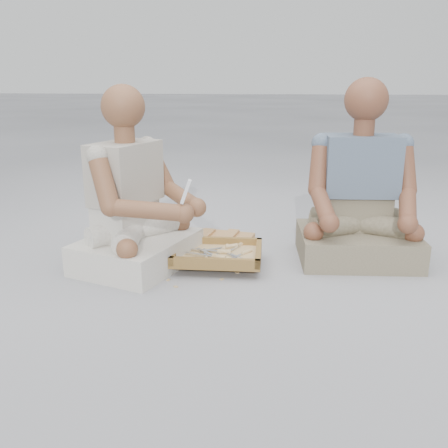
# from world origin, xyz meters

# --- Properties ---
(ground) EXTENTS (60.00, 60.00, 0.00)m
(ground) POSITION_xyz_m (0.00, 0.00, 0.00)
(ground) COLOR #A5A5AB
(ground) RESTS_ON ground
(carved_panel) EXTENTS (0.74, 0.56, 0.04)m
(carved_panel) POSITION_xyz_m (-0.29, 0.73, 0.02)
(carved_panel) COLOR #9E643D
(carved_panel) RESTS_ON ground
(tool_tray) EXTENTS (0.45, 0.37, 0.06)m
(tool_tray) POSITION_xyz_m (-0.09, 0.43, 0.06)
(tool_tray) COLOR brown
(tool_tray) RESTS_ON carved_panel
(chisel_0) EXTENTS (0.22, 0.05, 0.02)m
(chisel_0) POSITION_xyz_m (-0.08, 0.44, 0.08)
(chisel_0) COLOR silver
(chisel_0) RESTS_ON tool_tray
(chisel_1) EXTENTS (0.21, 0.10, 0.02)m
(chisel_1) POSITION_xyz_m (-0.02, 0.32, 0.08)
(chisel_1) COLOR silver
(chisel_1) RESTS_ON tool_tray
(chisel_2) EXTENTS (0.16, 0.17, 0.02)m
(chisel_2) POSITION_xyz_m (0.06, 0.32, 0.07)
(chisel_2) COLOR silver
(chisel_2) RESTS_ON tool_tray
(chisel_3) EXTENTS (0.14, 0.19, 0.02)m
(chisel_3) POSITION_xyz_m (0.04, 0.44, 0.07)
(chisel_3) COLOR silver
(chisel_3) RESTS_ON tool_tray
(chisel_4) EXTENTS (0.15, 0.19, 0.02)m
(chisel_4) POSITION_xyz_m (0.03, 0.34, 0.07)
(chisel_4) COLOR silver
(chisel_4) RESTS_ON tool_tray
(chisel_5) EXTENTS (0.20, 0.13, 0.02)m
(chisel_5) POSITION_xyz_m (-0.05, 0.52, 0.07)
(chisel_5) COLOR silver
(chisel_5) RESTS_ON tool_tray
(chisel_6) EXTENTS (0.17, 0.17, 0.02)m
(chisel_6) POSITION_xyz_m (-0.09, 0.35, 0.08)
(chisel_6) COLOR silver
(chisel_6) RESTS_ON tool_tray
(chisel_7) EXTENTS (0.10, 0.21, 0.02)m
(chisel_7) POSITION_xyz_m (0.02, 0.58, 0.07)
(chisel_7) COLOR silver
(chisel_7) RESTS_ON tool_tray
(chisel_8) EXTENTS (0.22, 0.08, 0.02)m
(chisel_8) POSITION_xyz_m (-0.10, 0.36, 0.08)
(chisel_8) COLOR silver
(chisel_8) RESTS_ON tool_tray
(chisel_9) EXTENTS (0.06, 0.22, 0.02)m
(chisel_9) POSITION_xyz_m (-0.14, 0.33, 0.07)
(chisel_9) COLOR silver
(chisel_9) RESTS_ON tool_tray
(chisel_10) EXTENTS (0.07, 0.22, 0.02)m
(chisel_10) POSITION_xyz_m (-0.07, 0.51, 0.07)
(chisel_10) COLOR silver
(chisel_10) RESTS_ON tool_tray
(wood_chip_0) EXTENTS (0.02, 0.02, 0.00)m
(wood_chip_0) POSITION_xyz_m (-0.16, 0.64, 0.00)
(wood_chip_0) COLOR #D3B57C
(wood_chip_0) RESTS_ON ground
(wood_chip_1) EXTENTS (0.02, 0.02, 0.00)m
(wood_chip_1) POSITION_xyz_m (0.02, 0.34, 0.00)
(wood_chip_1) COLOR #D3B57C
(wood_chip_1) RESTS_ON ground
(wood_chip_2) EXTENTS (0.02, 0.02, 0.00)m
(wood_chip_2) POSITION_xyz_m (-0.25, 0.14, 0.00)
(wood_chip_2) COLOR #D3B57C
(wood_chip_2) RESTS_ON ground
(wood_chip_3) EXTENTS (0.02, 0.02, 0.00)m
(wood_chip_3) POSITION_xyz_m (-0.06, 0.62, 0.00)
(wood_chip_3) COLOR #D3B57C
(wood_chip_3) RESTS_ON ground
(wood_chip_4) EXTENTS (0.02, 0.02, 0.00)m
(wood_chip_4) POSITION_xyz_m (-0.05, 0.25, 0.00)
(wood_chip_4) COLOR #D3B57C
(wood_chip_4) RESTS_ON ground
(wood_chip_5) EXTENTS (0.02, 0.02, 0.00)m
(wood_chip_5) POSITION_xyz_m (-0.31, 0.21, 0.00)
(wood_chip_5) COLOR #D3B57C
(wood_chip_5) RESTS_ON ground
(wood_chip_6) EXTENTS (0.02, 0.02, 0.00)m
(wood_chip_6) POSITION_xyz_m (0.05, 0.75, 0.00)
(wood_chip_6) COLOR #D3B57C
(wood_chip_6) RESTS_ON ground
(wood_chip_7) EXTENTS (0.02, 0.02, 0.00)m
(wood_chip_7) POSITION_xyz_m (0.08, 0.82, 0.00)
(wood_chip_7) COLOR #D3B57C
(wood_chip_7) RESTS_ON ground
(wood_chip_8) EXTENTS (0.02, 0.02, 0.00)m
(wood_chip_8) POSITION_xyz_m (-0.29, 0.63, 0.00)
(wood_chip_8) COLOR #D3B57C
(wood_chip_8) RESTS_ON ground
(wood_chip_9) EXTENTS (0.02, 0.02, 0.00)m
(wood_chip_9) POSITION_xyz_m (-0.30, 0.77, 0.00)
(wood_chip_9) COLOR #D3B57C
(wood_chip_9) RESTS_ON ground
(craftsman) EXTENTS (0.68, 0.70, 0.91)m
(craftsman) POSITION_xyz_m (-0.51, 0.40, 0.31)
(craftsman) COLOR silver
(craftsman) RESTS_ON ground
(companion) EXTENTS (0.63, 0.53, 0.94)m
(companion) POSITION_xyz_m (0.63, 0.63, 0.31)
(companion) COLOR gray
(companion) RESTS_ON ground
(mobile_phone) EXTENTS (0.06, 0.05, 0.11)m
(mobile_phone) POSITION_xyz_m (-0.21, 0.23, 0.44)
(mobile_phone) COLOR white
(mobile_phone) RESTS_ON craftsman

